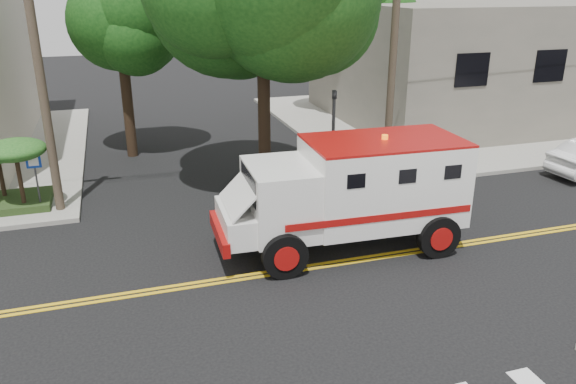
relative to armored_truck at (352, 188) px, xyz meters
name	(u,v)px	position (x,y,z in m)	size (l,w,h in m)	color
ground	(276,273)	(-2.48, -0.87, -1.77)	(100.00, 100.00, 0.00)	black
sidewalk_ne	(444,120)	(11.02, 12.63, -1.70)	(17.00, 17.00, 0.15)	gray
building_right	(469,60)	(12.52, 13.13, 1.38)	(14.00, 12.00, 6.00)	#656156
utility_pole_left	(40,75)	(-8.08, 5.13, 2.73)	(0.28, 0.28, 9.00)	#382D23
utility_pole_right	(393,59)	(3.82, 5.33, 2.73)	(0.28, 0.28, 9.00)	#382D23
tree_left	(128,19)	(-5.16, 10.92, 3.96)	(4.48, 4.20, 7.70)	black
tree_right	(353,3)	(6.36, 14.90, 4.32)	(4.80, 4.50, 8.20)	black
traffic_signal	(333,129)	(1.32, 4.73, 0.45)	(0.15, 0.18, 3.60)	#3F3F42
accessibility_sign	(36,174)	(-8.68, 5.31, -0.41)	(0.45, 0.10, 2.02)	#3F3F42
armored_truck	(352,188)	(0.00, 0.00, 0.00)	(6.94, 2.99, 3.12)	white
pedestrian_a	(376,158)	(3.02, 4.63, -0.75)	(0.64, 0.42, 1.75)	gray
pedestrian_b	(411,125)	(6.60, 8.44, -0.67)	(0.92, 0.72, 1.90)	gray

